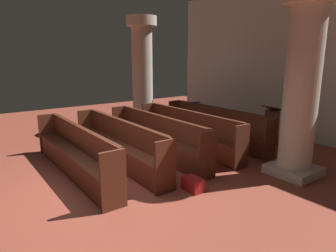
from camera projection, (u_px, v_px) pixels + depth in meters
The scene contains 12 objects.
ground_plane at pixel (108, 191), 5.43m from camera, with size 19.20×19.20×0.00m, color brown.
back_wall at pixel (304, 61), 8.41m from camera, with size 10.00×0.16×4.50m, color silver.
pew_row_0 at pixel (215, 124), 8.41m from camera, with size 3.72×0.47×0.98m.
pew_row_1 at pixel (187, 129), 7.84m from camera, with size 3.72×0.46×0.98m.
pew_row_2 at pixel (156, 135), 7.26m from camera, with size 3.72×0.46×0.98m.
pew_row_3 at pixel (119, 142), 6.68m from camera, with size 3.72×0.47×0.98m.
pew_row_4 at pixel (74, 150), 6.11m from camera, with size 3.72×0.46×0.98m.
pillar_aisle_side at pixel (302, 83), 5.78m from camera, with size 0.97×0.97×3.62m.
pillar_far_side at pixel (142, 72), 9.75m from camera, with size 0.97×0.97×3.62m.
lectern at pixel (271, 128), 8.26m from camera, with size 0.48×0.45×1.08m.
hymn_book at pixel (196, 103), 9.22m from camera, with size 0.17×0.21×0.03m, color navy.
kneeler_box_red at pixel (193, 184), 5.41m from camera, with size 0.38×0.24×0.25m, color maroon.
Camera 1 is at (4.69, -2.09, 2.38)m, focal length 32.00 mm.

